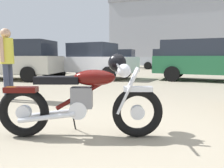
{
  "coord_description": "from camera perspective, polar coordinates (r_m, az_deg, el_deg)",
  "views": [
    {
      "loc": [
        0.92,
        -2.49,
        1.01
      ],
      "look_at": [
        -0.36,
        0.87,
        0.56
      ],
      "focal_mm": 33.97,
      "sensor_mm": 36.0,
      "label": 1
    }
  ],
  "objects": [
    {
      "name": "pale_sedan_back",
      "position": [
        18.42,
        14.42,
        6.47
      ],
      "size": [
        4.28,
        2.09,
        1.67
      ],
      "rotation": [
        0.0,
        0.0,
        3.09
      ],
      "color": "black",
      "rests_on": "ground_plane"
    },
    {
      "name": "dark_sedan_left",
      "position": [
        10.37,
        -5.23,
        6.24
      ],
      "size": [
        4.37,
        2.29,
        1.67
      ],
      "rotation": [
        0.0,
        0.0,
        -0.12
      ],
      "color": "black",
      "rests_on": "ground_plane"
    },
    {
      "name": "white_estate_far",
      "position": [
        21.04,
        0.55,
        7.05
      ],
      "size": [
        4.76,
        2.1,
        1.74
      ],
      "rotation": [
        0.0,
        0.0,
        3.18
      ],
      "color": "black",
      "rests_on": "ground_plane"
    },
    {
      "name": "industrial_building",
      "position": [
        36.86,
        20.06,
        12.56
      ],
      "size": [
        22.66,
        14.31,
        18.89
      ],
      "rotation": [
        0.0,
        0.0,
        0.02
      ],
      "color": "#9EA0A8",
      "rests_on": "ground_plane"
    },
    {
      "name": "silver_sedan_mid",
      "position": [
        14.33,
        -23.35,
        6.28
      ],
      "size": [
        4.06,
        2.17,
        1.78
      ],
      "rotation": [
        0.0,
        0.0,
        0.12
      ],
      "color": "black",
      "rests_on": "ground_plane"
    },
    {
      "name": "vintage_motorcycle",
      "position": [
        2.71,
        -7.3,
        -3.9
      ],
      "size": [
        1.99,
        0.99,
        1.07
      ],
      "rotation": [
        0.0,
        0.0,
        0.36
      ],
      "color": "black",
      "rests_on": "ground_plane"
    },
    {
      "name": "red_hatchback_near",
      "position": [
        10.67,
        -25.73,
        6.15
      ],
      "size": [
        4.95,
        2.65,
        1.74
      ],
      "rotation": [
        0.0,
        0.0,
        3.34
      ],
      "color": "black",
      "rests_on": "ground_plane"
    },
    {
      "name": "ground_plane",
      "position": [
        2.84,
        0.49,
        -13.67
      ],
      "size": [
        80.0,
        80.0,
        0.0
      ],
      "primitive_type": "plane",
      "color": "gray"
    },
    {
      "name": "blue_hatchback_right",
      "position": [
        9.95,
        24.67,
        6.17
      ],
      "size": [
        4.79,
        2.17,
        1.74
      ],
      "rotation": [
        0.0,
        0.0,
        -0.06
      ],
      "color": "black",
      "rests_on": "ground_plane"
    },
    {
      "name": "bystander",
      "position": [
        5.45,
        -26.43,
        6.56
      ],
      "size": [
        0.3,
        0.44,
        1.66
      ],
      "rotation": [
        0.0,
        0.0,
        0.3
      ],
      "color": "#383D51",
      "rests_on": "ground_plane"
    }
  ]
}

